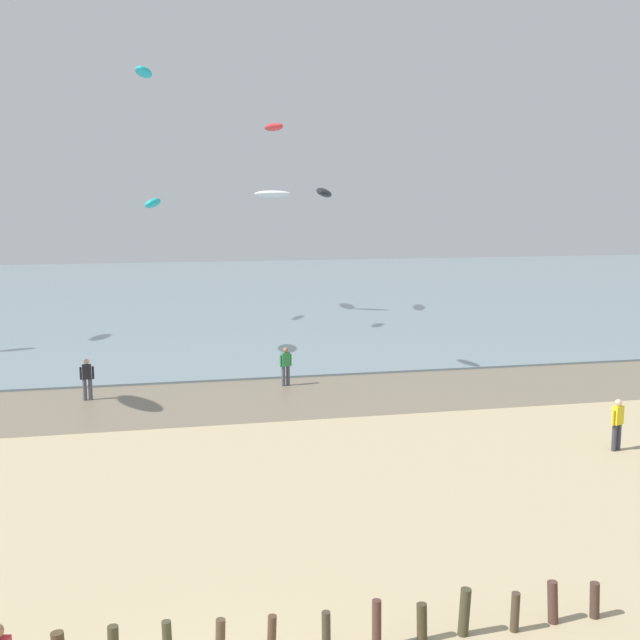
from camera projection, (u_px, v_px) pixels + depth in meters
wet_sand_strip at (176, 403)px, 31.51m from camera, size 120.00×6.98×0.01m
sea at (160, 293)px, 68.67m from camera, size 160.00×70.00×0.10m
groyne_near at (335, 629)px, 14.09m from camera, size 10.17×0.35×0.97m
person_nearest_camera at (617, 423)px, 25.44m from camera, size 0.54×0.34×1.71m
person_mid_beach at (87, 378)px, 31.89m from camera, size 0.57×0.24×1.71m
person_left_flank at (286, 365)px, 34.40m from camera, size 0.55×0.30×1.71m
kite_aloft_2 at (274, 127)px, 33.99m from camera, size 0.91×1.98×0.38m
kite_aloft_3 at (153, 203)px, 39.32m from camera, size 1.24×2.62×0.71m
kite_aloft_6 at (143, 72)px, 52.64m from camera, size 1.47×3.58×0.75m
kite_aloft_9 at (273, 194)px, 54.37m from camera, size 2.80×2.03×0.62m
kite_aloft_10 at (324, 193)px, 55.48m from camera, size 2.27×3.68×0.95m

